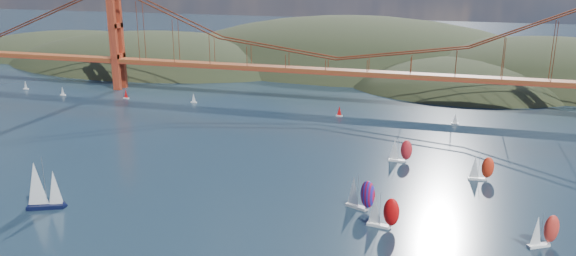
# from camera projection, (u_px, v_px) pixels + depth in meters

# --- Properties ---
(headlands) EXTENTS (725.00, 225.00, 96.00)m
(headlands) POSITION_uv_depth(u_px,v_px,m) (435.00, 91.00, 358.44)
(headlands) COLOR black
(headlands) RESTS_ON ground
(bridge) EXTENTS (552.00, 12.00, 55.00)m
(bridge) POSITION_uv_depth(u_px,v_px,m) (334.00, 37.00, 267.30)
(bridge) COLOR #93421D
(bridge) RESTS_ON ground
(sloop_navy) EXTENTS (10.64, 8.17, 15.53)m
(sloop_navy) POSITION_uv_depth(u_px,v_px,m) (42.00, 186.00, 156.71)
(sloop_navy) COLOR black
(sloop_navy) RESTS_ON ground
(racer_0) EXTENTS (8.73, 4.42, 9.82)m
(racer_0) POSITION_uv_depth(u_px,v_px,m) (383.00, 211.00, 146.15)
(racer_0) COLOR white
(racer_0) RESTS_ON ground
(racer_1) EXTENTS (8.09, 6.36, 9.19)m
(racer_1) POSITION_uv_depth(u_px,v_px,m) (544.00, 230.00, 136.34)
(racer_1) COLOR white
(racer_1) RESTS_ON ground
(racer_3) EXTENTS (7.85, 3.68, 8.86)m
(racer_3) POSITION_uv_depth(u_px,v_px,m) (481.00, 168.00, 178.11)
(racer_3) COLOR white
(racer_3) RESTS_ON ground
(racer_5) EXTENTS (7.89, 3.20, 9.09)m
(racer_5) POSITION_uv_depth(u_px,v_px,m) (400.00, 150.00, 194.38)
(racer_5) COLOR white
(racer_5) RESTS_ON ground
(racer_rwb) EXTENTS (9.18, 6.29, 10.27)m
(racer_rwb) POSITION_uv_depth(u_px,v_px,m) (360.00, 193.00, 157.04)
(racer_rwb) COLOR silver
(racer_rwb) RESTS_ON ground
(distant_boat_0) EXTENTS (3.00, 2.00, 4.70)m
(distant_boat_0) POSITION_uv_depth(u_px,v_px,m) (26.00, 85.00, 304.84)
(distant_boat_0) COLOR silver
(distant_boat_0) RESTS_ON ground
(distant_boat_1) EXTENTS (3.00, 2.00, 4.70)m
(distant_boat_1) POSITION_uv_depth(u_px,v_px,m) (63.00, 91.00, 290.92)
(distant_boat_1) COLOR silver
(distant_boat_1) RESTS_ON ground
(distant_boat_2) EXTENTS (3.00, 2.00, 4.70)m
(distant_boat_2) POSITION_uv_depth(u_px,v_px,m) (126.00, 94.00, 284.07)
(distant_boat_2) COLOR silver
(distant_boat_2) RESTS_ON ground
(distant_boat_3) EXTENTS (3.00, 2.00, 4.70)m
(distant_boat_3) POSITION_uv_depth(u_px,v_px,m) (194.00, 98.00, 275.89)
(distant_boat_3) COLOR silver
(distant_boat_3) RESTS_ON ground
(distant_boat_8) EXTENTS (3.00, 2.00, 4.70)m
(distant_boat_8) POSITION_uv_depth(u_px,v_px,m) (455.00, 119.00, 240.00)
(distant_boat_8) COLOR silver
(distant_boat_8) RESTS_ON ground
(distant_boat_9) EXTENTS (3.00, 2.00, 4.70)m
(distant_boat_9) POSITION_uv_depth(u_px,v_px,m) (339.00, 111.00, 251.96)
(distant_boat_9) COLOR silver
(distant_boat_9) RESTS_ON ground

